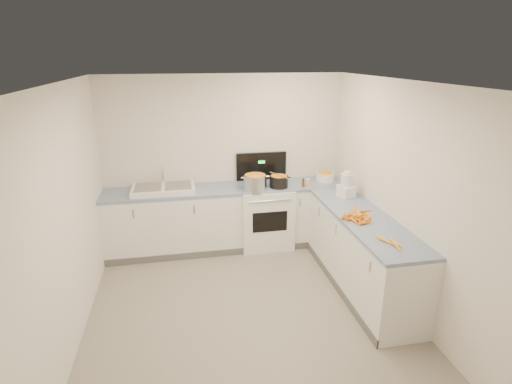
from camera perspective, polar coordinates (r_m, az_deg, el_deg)
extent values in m
cube|color=white|center=(5.92, -3.96, -3.80)|extent=(3.50, 0.60, 0.90)
cube|color=#7D8FB1|center=(5.76, -4.07, 0.51)|extent=(3.50, 0.62, 0.04)
cube|color=white|center=(5.08, 14.77, -8.52)|extent=(0.60, 2.20, 0.90)
cube|color=#7D8FB1|center=(4.89, 15.23, -3.62)|extent=(0.62, 2.20, 0.04)
cube|color=white|center=(5.99, 1.31, -3.51)|extent=(0.76, 0.65, 0.90)
cube|color=black|center=(6.03, 0.75, 3.72)|extent=(0.76, 0.05, 0.42)
cube|color=white|center=(5.71, -13.08, 0.48)|extent=(0.86, 0.52, 0.07)
cube|color=slate|center=(5.71, -15.15, 0.71)|extent=(0.36, 0.42, 0.01)
cube|color=slate|center=(5.69, -11.05, 0.97)|extent=(0.36, 0.42, 0.01)
cylinder|color=silver|center=(5.88, -13.13, 2.58)|extent=(0.03, 0.03, 0.24)
cylinder|color=silver|center=(5.60, -0.12, 1.29)|extent=(0.41, 0.41, 0.24)
cylinder|color=black|center=(5.73, 3.27, 1.41)|extent=(0.34, 0.34, 0.19)
cylinder|color=#AD7A47|center=(5.70, 3.29, 2.40)|extent=(0.18, 0.35, 0.02)
cylinder|color=white|center=(6.10, 9.87, 2.16)|extent=(0.29, 0.29, 0.13)
cylinder|color=#593319|center=(5.77, 6.76, 1.20)|extent=(0.04, 0.04, 0.10)
cylinder|color=#E5B266|center=(5.83, 7.40, 1.31)|extent=(0.05, 0.05, 0.09)
cube|color=white|center=(5.46, 12.75, 0.10)|extent=(0.22, 0.25, 0.15)
cylinder|color=silver|center=(5.42, 12.87, 1.68)|extent=(0.16, 0.16, 0.16)
cylinder|color=white|center=(5.39, 12.94, 2.70)|extent=(0.10, 0.10, 0.04)
cone|color=orange|center=(4.73, 15.21, -3.90)|extent=(0.15, 0.13, 0.04)
cone|color=orange|center=(4.77, 14.86, -3.64)|extent=(0.14, 0.15, 0.04)
cone|color=orange|center=(4.73, 14.76, -3.73)|extent=(0.17, 0.07, 0.05)
cone|color=orange|center=(4.78, 14.54, -3.50)|extent=(0.22, 0.07, 0.05)
cone|color=orange|center=(4.74, 13.94, -3.72)|extent=(0.19, 0.04, 0.04)
cone|color=orange|center=(4.66, 15.46, -4.23)|extent=(0.17, 0.05, 0.04)
cone|color=orange|center=(4.67, 13.93, -4.05)|extent=(0.05, 0.18, 0.04)
cone|color=orange|center=(4.80, 14.68, -3.46)|extent=(0.05, 0.22, 0.04)
cone|color=orange|center=(4.73, 14.40, -3.71)|extent=(0.17, 0.10, 0.05)
cone|color=orange|center=(4.76, 13.96, -3.63)|extent=(0.09, 0.22, 0.04)
cone|color=orange|center=(4.78, 14.39, -3.52)|extent=(0.16, 0.11, 0.04)
cone|color=orange|center=(4.68, 15.22, -4.03)|extent=(0.20, 0.16, 0.05)
cone|color=orange|center=(4.79, 12.49, -3.35)|extent=(0.15, 0.16, 0.04)
cone|color=orange|center=(4.77, 13.11, -3.02)|extent=(0.19, 0.19, 0.05)
cone|color=orange|center=(4.89, 13.83, -2.62)|extent=(0.12, 0.20, 0.05)
cone|color=orange|center=(4.77, 14.64, -3.19)|extent=(0.19, 0.05, 0.04)
cone|color=orange|center=(4.78, 14.50, -2.96)|extent=(0.09, 0.21, 0.05)
cone|color=orange|center=(4.76, 13.48, -3.19)|extent=(0.13, 0.19, 0.04)
cone|color=orange|center=(4.75, 14.14, -3.11)|extent=(0.20, 0.17, 0.04)
cone|color=orange|center=(4.81, 12.72, -2.88)|extent=(0.05, 0.19, 0.04)
cone|color=orange|center=(4.74, 14.53, -3.19)|extent=(0.19, 0.11, 0.04)
cone|color=orange|center=(4.87, 15.60, -2.63)|extent=(0.17, 0.06, 0.05)
cone|color=orange|center=(4.20, 19.53, -7.34)|extent=(0.06, 0.19, 0.04)
cone|color=orange|center=(4.26, 19.46, -6.95)|extent=(0.07, 0.18, 0.04)
cone|color=orange|center=(4.27, 18.28, -6.73)|extent=(0.11, 0.20, 0.04)
cone|color=orange|center=(4.32, 17.79, -6.41)|extent=(0.08, 0.19, 0.04)
cube|color=tan|center=(5.61, -15.50, 0.38)|extent=(0.03, 0.04, 0.00)
cube|color=tan|center=(5.75, -14.52, 0.95)|extent=(0.04, 0.01, 0.00)
cube|color=tan|center=(5.82, -14.16, 1.21)|extent=(0.03, 0.03, 0.00)
cube|color=tan|center=(5.79, -14.47, 1.09)|extent=(0.05, 0.02, 0.00)
cube|color=tan|center=(5.71, -14.82, 0.74)|extent=(0.05, 0.03, 0.00)
cube|color=tan|center=(5.78, -14.22, 1.04)|extent=(0.04, 0.01, 0.00)
cube|color=tan|center=(5.71, -16.24, 0.67)|extent=(0.03, 0.04, 0.00)
cube|color=tan|center=(5.80, -16.09, 0.94)|extent=(0.05, 0.01, 0.00)
cube|color=tan|center=(5.71, -15.03, 0.75)|extent=(0.03, 0.03, 0.00)
cube|color=tan|center=(5.59, -14.85, 0.41)|extent=(0.03, 0.05, 0.00)
cube|color=tan|center=(5.67, -15.80, 0.59)|extent=(0.03, 0.03, 0.00)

